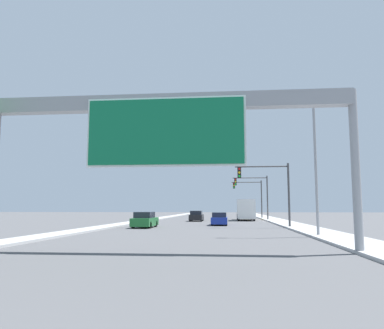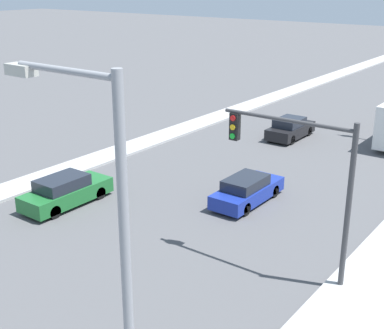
# 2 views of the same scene
# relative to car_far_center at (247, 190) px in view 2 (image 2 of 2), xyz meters

# --- Properties ---
(median_strip_left) EXTENTS (2.00, 120.00, 0.15)m
(median_strip_left) POSITION_rel_car_far_center_xyz_m (-10.75, 17.37, -0.58)
(median_strip_left) COLOR #A9A9A9
(median_strip_left) RESTS_ON ground
(car_far_center) EXTENTS (1.70, 4.52, 1.38)m
(car_far_center) POSITION_rel_car_far_center_xyz_m (0.00, 0.00, 0.00)
(car_far_center) COLOR navy
(car_far_center) RESTS_ON ground
(car_near_left) EXTENTS (1.78, 4.67, 1.49)m
(car_near_left) POSITION_rel_car_far_center_xyz_m (-7.00, -5.56, 0.05)
(car_near_left) COLOR #1E662D
(car_near_left) RESTS_ON ground
(car_near_center) EXTENTS (1.78, 4.25, 1.45)m
(car_near_center) POSITION_rel_car_far_center_xyz_m (-3.50, 11.54, 0.03)
(car_near_center) COLOR black
(car_near_center) RESTS_ON ground
(traffic_light_near_intersection) EXTENTS (5.18, 0.32, 6.16)m
(traffic_light_near_intersection) POSITION_rel_car_far_center_xyz_m (5.08, -4.63, 3.56)
(traffic_light_near_intersection) COLOR #3D3D3F
(traffic_light_near_intersection) RESTS_ON ground
(street_lamp_right) EXTENTS (2.72, 0.28, 9.34)m
(street_lamp_right) POSITION_rel_car_far_center_xyz_m (6.53, -15.60, 4.83)
(street_lamp_right) COLOR gray
(street_lamp_right) RESTS_ON ground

